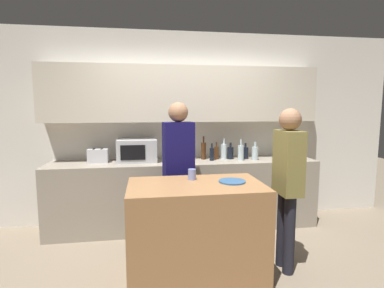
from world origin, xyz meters
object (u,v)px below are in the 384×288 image
(toaster, at_px, (98,156))
(bottle_1, at_px, (212,154))
(bottle_6, at_px, (245,153))
(plate_on_island, at_px, (232,181))
(bottle_3, at_px, (224,151))
(bottle_2, at_px, (216,153))
(bottle_7, at_px, (255,153))
(person_left, at_px, (288,176))
(person_center, at_px, (179,162))
(potted_plant, at_px, (287,144))
(bottle_0, at_px, (204,150))
(cup_0, at_px, (192,174))
(bottle_5, at_px, (241,152))
(microwave, at_px, (137,150))
(bottle_4, at_px, (230,153))

(toaster, relative_size, bottle_1, 1.10)
(bottle_6, bearing_deg, bottle_1, -171.67)
(plate_on_island, bearing_deg, bottle_3, 78.75)
(bottle_2, distance_m, bottle_6, 0.42)
(bottle_7, distance_m, plate_on_island, 1.34)
(bottle_2, xyz_separation_m, person_left, (0.41, -1.33, -0.04))
(bottle_7, bearing_deg, person_center, -154.12)
(potted_plant, relative_size, bottle_3, 1.35)
(bottle_2, bearing_deg, bottle_1, -132.00)
(bottle_0, relative_size, cup_0, 3.03)
(bottle_2, relative_size, bottle_6, 1.07)
(potted_plant, distance_m, bottle_6, 0.64)
(bottle_3, height_order, bottle_7, bottle_3)
(potted_plant, distance_m, person_center, 1.79)
(bottle_1, height_order, bottle_5, bottle_5)
(microwave, height_order, bottle_2, microwave)
(person_center, bearing_deg, microwave, -63.40)
(person_left, bearing_deg, cup_0, 79.68)
(bottle_3, relative_size, bottle_4, 1.25)
(bottle_5, bearing_deg, cup_0, -129.66)
(microwave, bearing_deg, bottle_6, -0.57)
(plate_on_island, height_order, person_center, person_center)
(potted_plant, bearing_deg, toaster, 180.00)
(microwave, xyz_separation_m, person_left, (1.50, -1.32, -0.10))
(bottle_7, relative_size, person_center, 0.15)
(microwave, distance_m, potted_plant, 2.14)
(toaster, relative_size, plate_on_island, 1.00)
(bottle_5, xyz_separation_m, bottle_6, (0.11, 0.13, -0.02))
(bottle_6, relative_size, person_center, 0.13)
(person_left, bearing_deg, microwave, 49.21)
(bottle_6, xyz_separation_m, person_center, (-1.02, -0.67, 0.01))
(bottle_3, distance_m, bottle_4, 0.09)
(bottle_2, xyz_separation_m, cup_0, (-0.52, -1.15, -0.03))
(bottle_7, bearing_deg, bottle_1, 175.24)
(bottle_2, distance_m, bottle_7, 0.53)
(bottle_5, bearing_deg, bottle_2, 153.67)
(toaster, relative_size, potted_plant, 0.66)
(person_left, bearing_deg, plate_on_island, 88.31)
(cup_0, distance_m, person_left, 0.95)
(microwave, relative_size, bottle_5, 1.80)
(bottle_1, relative_size, cup_0, 2.20)
(bottle_5, height_order, bottle_7, bottle_5)
(plate_on_island, height_order, person_left, person_left)
(bottle_3, height_order, bottle_5, bottle_3)
(bottle_2, height_order, bottle_4, bottle_2)
(person_center, bearing_deg, bottle_3, -144.82)
(toaster, height_order, bottle_3, bottle_3)
(bottle_4, bearing_deg, potted_plant, 0.91)
(bottle_1, distance_m, person_left, 1.33)
(toaster, distance_m, bottle_4, 1.80)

